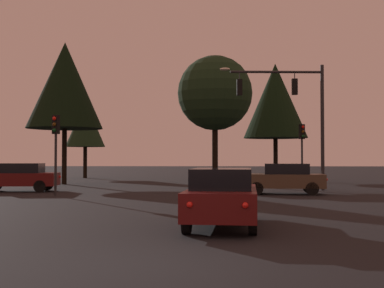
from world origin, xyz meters
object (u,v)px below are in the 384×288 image
(car_nearside_lane, at_px, (223,196))
(tree_left_far, at_px, (275,101))
(traffic_signal_mast_arm, at_px, (294,103))
(traffic_light_corner_left, at_px, (56,138))
(tree_center_horizon, at_px, (85,124))
(tree_lot_edge, at_px, (215,93))
(car_crossing_right, at_px, (18,177))
(tree_behind_sign, at_px, (65,85))
(car_crossing_left, at_px, (284,178))
(traffic_light_corner_right, at_px, (302,142))

(car_nearside_lane, height_order, tree_left_far, tree_left_far)
(traffic_signal_mast_arm, bearing_deg, traffic_light_corner_left, -158.29)
(traffic_light_corner_left, distance_m, tree_center_horizon, 22.60)
(traffic_light_corner_left, height_order, tree_center_horizon, tree_center_horizon)
(tree_lot_edge, bearing_deg, car_crossing_right, -142.85)
(car_crossing_right, bearing_deg, tree_behind_sign, 88.31)
(traffic_light_corner_left, xyz_separation_m, tree_center_horizon, (-4.17, 22.11, 2.15))
(traffic_signal_mast_arm, xyz_separation_m, traffic_light_corner_left, (-11.97, -4.77, -2.11))
(tree_lot_edge, bearing_deg, car_nearside_lane, -89.58)
(tree_behind_sign, bearing_deg, traffic_light_corner_left, -75.67)
(car_nearside_lane, distance_m, car_crossing_left, 12.85)
(tree_lot_edge, bearing_deg, traffic_light_corner_left, -123.94)
(car_crossing_left, bearing_deg, traffic_light_corner_right, 71.69)
(tree_center_horizon, bearing_deg, car_crossing_right, -86.55)
(car_crossing_right, distance_m, tree_left_far, 22.35)
(car_crossing_right, bearing_deg, car_crossing_left, -5.55)
(traffic_light_corner_left, distance_m, car_nearside_lane, 13.24)
(car_crossing_right, bearing_deg, traffic_light_corner_left, -46.77)
(tree_left_far, bearing_deg, car_nearside_lane, -99.46)
(traffic_light_corner_right, relative_size, car_crossing_left, 0.92)
(car_crossing_left, relative_size, tree_center_horizon, 0.60)
(car_nearside_lane, height_order, car_crossing_left, same)
(tree_left_far, bearing_deg, car_crossing_left, -95.28)
(traffic_light_corner_left, bearing_deg, traffic_light_corner_right, 29.95)
(car_nearside_lane, height_order, car_crossing_right, same)
(car_crossing_left, height_order, tree_lot_edge, tree_lot_edge)
(car_crossing_left, relative_size, tree_behind_sign, 0.43)
(car_crossing_right, xyz_separation_m, tree_behind_sign, (0.23, 7.74, 6.03))
(car_crossing_right, bearing_deg, tree_center_horizon, 93.45)
(tree_center_horizon, bearing_deg, car_crossing_left, -53.13)
(car_nearside_lane, xyz_separation_m, car_crossing_left, (3.28, 12.43, -0.00))
(tree_behind_sign, xyz_separation_m, tree_left_far, (15.33, 7.26, -0.33))
(traffic_light_corner_right, xyz_separation_m, car_nearside_lane, (-5.12, -17.97, -1.95))
(traffic_signal_mast_arm, xyz_separation_m, traffic_light_corner_right, (0.89, 2.64, -2.10))
(traffic_light_corner_right, relative_size, tree_center_horizon, 0.55)
(tree_behind_sign, bearing_deg, traffic_light_corner_right, -12.80)
(car_crossing_right, distance_m, tree_center_horizon, 19.36)
(traffic_light_corner_right, xyz_separation_m, tree_left_far, (-0.32, 10.82, 3.74))
(tree_left_far, bearing_deg, tree_lot_edge, -125.43)
(car_nearside_lane, bearing_deg, tree_lot_edge, 90.42)
(traffic_light_corner_right, bearing_deg, traffic_light_corner_left, -150.05)
(car_crossing_left, xyz_separation_m, tree_lot_edge, (-3.44, 9.40, 5.46))
(tree_behind_sign, distance_m, tree_lot_edge, 10.39)
(car_crossing_left, xyz_separation_m, car_crossing_right, (-14.05, 1.37, 0.00))
(car_crossing_left, distance_m, tree_center_horizon, 25.64)
(traffic_signal_mast_arm, relative_size, tree_left_far, 0.73)
(tree_center_horizon, height_order, tree_lot_edge, tree_lot_edge)
(traffic_signal_mast_arm, relative_size, car_nearside_lane, 1.50)
(car_crossing_right, relative_size, tree_left_far, 0.46)
(traffic_light_corner_left, distance_m, tree_behind_sign, 12.03)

